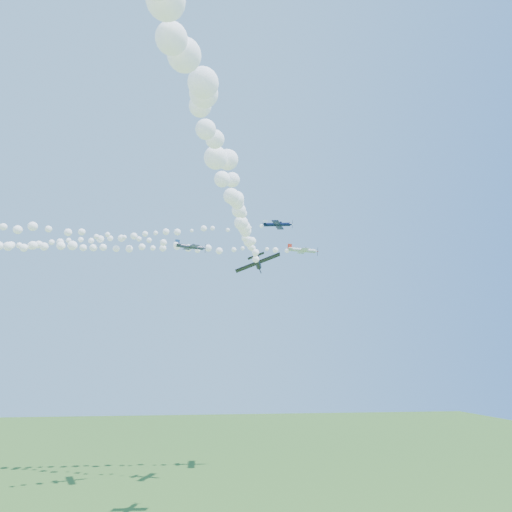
{
  "coord_description": "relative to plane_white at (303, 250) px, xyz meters",
  "views": [
    {
      "loc": [
        -6.1,
        -92.97,
        23.18
      ],
      "look_at": [
        4.64,
        -7.42,
        45.34
      ],
      "focal_mm": 30.0,
      "sensor_mm": 36.0,
      "label": 1
    }
  ],
  "objects": [
    {
      "name": "smoke_trail_white",
      "position": [
        -39.44,
        1.85,
        -0.29
      ],
      "size": [
        74.36,
        6.13,
        3.16
      ],
      "primitive_type": null,
      "color": "white"
    },
    {
      "name": "ground",
      "position": [
        -17.32,
        -3.51,
        -49.97
      ],
      "size": [
        260.0,
        260.0,
        0.0
      ],
      "primitive_type": "plane",
      "color": "#29521E",
      "rests_on": "ground"
    },
    {
      "name": "plane_white",
      "position": [
        0.0,
        0.0,
        0.0
      ],
      "size": [
        7.6,
        7.95,
        2.77
      ],
      "rotation": [
        0.1,
        0.07,
        -0.05
      ],
      "color": "silver"
    },
    {
      "name": "plane_grey",
      "position": [
        -26.22,
        -11.0,
        -3.11
      ],
      "size": [
        6.67,
        7.06,
        2.01
      ],
      "rotation": [
        0.11,
        -0.0,
        0.34
      ],
      "color": "#35394E"
    },
    {
      "name": "plane_black",
      "position": [
        -14.7,
        -29.06,
        -10.32
      ],
      "size": [
        7.5,
        7.41,
        3.07
      ],
      "rotation": [
        -0.37,
        0.07,
        1.36
      ],
      "color": "black"
    },
    {
      "name": "smoke_trail_navy",
      "position": [
        -49.99,
        3.4,
        1.95
      ],
      "size": [
        80.15,
        30.95,
        2.62
      ],
      "primitive_type": null,
      "color": "white"
    },
    {
      "name": "plane_navy",
      "position": [
        -8.15,
        -11.96,
        2.14
      ],
      "size": [
        6.53,
        6.91,
        2.35
      ],
      "rotation": [
        0.03,
        0.06,
        -0.35
      ],
      "color": "#0D173C"
    },
    {
      "name": "smoke_trail_black",
      "position": [
        -21.98,
        -63.89,
        -10.56
      ],
      "size": [
        15.81,
        65.35,
        3.02
      ],
      "primitive_type": null,
      "color": "white"
    }
  ]
}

